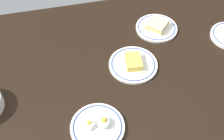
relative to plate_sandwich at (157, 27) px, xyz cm
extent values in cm
cube|color=black|center=(-26.17, -21.14, -3.30)|extent=(152.50, 96.25, 4.00)
cylinder|color=white|center=(0.00, 0.00, -0.73)|extent=(19.20, 19.20, 1.12)
torus|color=#33478C|center=(0.00, 0.00, -0.17)|extent=(17.39, 17.39, 0.50)
cube|color=beige|center=(0.00, 0.00, 0.43)|extent=(11.99, 12.01, 1.20)
cube|color=#E5B24C|center=(0.00, 0.00, 1.43)|extent=(11.99, 12.01, 0.80)
cube|color=beige|center=(0.00, 0.00, 2.43)|extent=(11.99, 12.01, 1.20)
cylinder|color=white|center=(-16.72, -19.12, -0.76)|extent=(20.15, 20.15, 1.06)
torus|color=#33478C|center=(-16.72, -19.12, -0.23)|extent=(18.23, 18.23, 0.50)
cube|color=#F2D14C|center=(-16.72, -19.12, 1.17)|extent=(7.29, 9.41, 2.79)
cylinder|color=white|center=(-36.64, -44.04, -0.61)|extent=(18.98, 18.98, 1.36)
torus|color=#33478C|center=(-36.64, -44.04, 0.07)|extent=(17.21, 17.21, 0.50)
ellipsoid|color=white|center=(-39.34, -43.20, 1.19)|extent=(4.10, 4.10, 2.26)
sphere|color=yellow|center=(-39.34, -43.20, 2.21)|extent=(1.64, 1.64, 1.64)
ellipsoid|color=white|center=(-34.18, -43.60, 1.41)|extent=(4.90, 4.90, 2.70)
sphere|color=yellow|center=(-34.18, -43.60, 2.63)|extent=(1.96, 1.96, 1.96)
camera|label=1|loc=(-41.91, -89.14, 85.52)|focal=44.06mm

